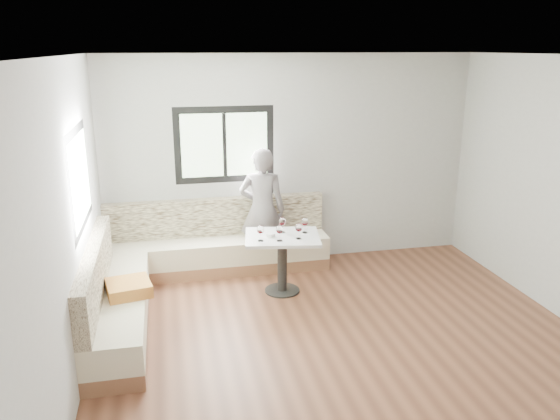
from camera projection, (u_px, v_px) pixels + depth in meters
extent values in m
cube|color=brown|center=(349.00, 349.00, 5.41)|extent=(5.00, 5.00, 0.01)
cube|color=white|center=(361.00, 56.00, 4.60)|extent=(5.00, 5.00, 0.01)
cube|color=#B7B7B2|center=(292.00, 161.00, 7.35)|extent=(5.00, 0.01, 2.80)
cube|color=#B7B7B2|center=(527.00, 361.00, 2.66)|extent=(5.00, 0.01, 2.80)
cube|color=#B7B7B2|center=(67.00, 233.00, 4.50)|extent=(0.01, 5.00, 2.80)
cube|color=black|center=(225.00, 145.00, 7.08)|extent=(1.30, 0.02, 1.00)
cube|color=black|center=(80.00, 179.00, 5.27)|extent=(0.02, 1.30, 1.00)
cube|color=brown|center=(219.00, 266.00, 7.26)|extent=(2.90, 0.55, 0.16)
cube|color=beige|center=(219.00, 250.00, 7.19)|extent=(2.90, 0.55, 0.29)
cube|color=beige|center=(216.00, 217.00, 7.27)|extent=(2.90, 0.14, 0.50)
cube|color=brown|center=(121.00, 325.00, 5.71)|extent=(0.55, 2.25, 0.16)
cube|color=beige|center=(119.00, 305.00, 5.64)|extent=(0.55, 2.25, 0.29)
cube|color=beige|center=(95.00, 272.00, 5.49)|extent=(0.14, 2.25, 0.50)
cube|color=gold|center=(129.00, 288.00, 5.56)|extent=(0.50, 0.50, 0.13)
cylinder|color=black|center=(282.00, 290.00, 6.68)|extent=(0.43, 0.43, 0.02)
cylinder|color=black|center=(282.00, 265.00, 6.59)|extent=(0.12, 0.12, 0.68)
cube|color=silver|center=(282.00, 237.00, 6.49)|extent=(0.97, 0.81, 0.04)
imported|color=#655E60|center=(262.00, 210.00, 7.13)|extent=(0.68, 0.54, 1.65)
cylinder|color=white|center=(271.00, 235.00, 6.45)|extent=(0.11, 0.11, 0.04)
sphere|color=black|center=(272.00, 233.00, 6.46)|extent=(0.02, 0.02, 0.02)
sphere|color=black|center=(269.00, 234.00, 6.45)|extent=(0.02, 0.02, 0.02)
sphere|color=black|center=(271.00, 234.00, 6.43)|extent=(0.02, 0.02, 0.02)
cylinder|color=white|center=(261.00, 241.00, 6.31)|extent=(0.06, 0.06, 0.01)
cylinder|color=white|center=(261.00, 237.00, 6.29)|extent=(0.01, 0.01, 0.08)
ellipsoid|color=white|center=(260.00, 229.00, 6.27)|extent=(0.09, 0.09, 0.10)
cylinder|color=#410106|center=(260.00, 232.00, 6.27)|extent=(0.06, 0.06, 0.02)
cylinder|color=white|center=(280.00, 241.00, 6.31)|extent=(0.06, 0.06, 0.01)
cylinder|color=white|center=(280.00, 237.00, 6.29)|extent=(0.01, 0.01, 0.08)
ellipsoid|color=white|center=(280.00, 229.00, 6.27)|extent=(0.09, 0.09, 0.10)
cylinder|color=#410106|center=(280.00, 232.00, 6.28)|extent=(0.06, 0.06, 0.02)
cylinder|color=white|center=(299.00, 238.00, 6.38)|extent=(0.06, 0.06, 0.01)
cylinder|color=white|center=(299.00, 235.00, 6.37)|extent=(0.01, 0.01, 0.08)
ellipsoid|color=white|center=(299.00, 227.00, 6.34)|extent=(0.09, 0.09, 0.10)
cylinder|color=#410106|center=(299.00, 229.00, 6.35)|extent=(0.06, 0.06, 0.02)
cylinder|color=white|center=(282.00, 232.00, 6.59)|extent=(0.06, 0.06, 0.01)
cylinder|color=white|center=(282.00, 229.00, 6.58)|extent=(0.01, 0.01, 0.08)
ellipsoid|color=white|center=(282.00, 221.00, 6.56)|extent=(0.09, 0.09, 0.10)
cylinder|color=#410106|center=(282.00, 223.00, 6.56)|extent=(0.06, 0.06, 0.02)
cylinder|color=white|center=(305.00, 232.00, 6.59)|extent=(0.06, 0.06, 0.01)
cylinder|color=white|center=(305.00, 229.00, 6.57)|extent=(0.01, 0.01, 0.08)
ellipsoid|color=white|center=(305.00, 222.00, 6.55)|extent=(0.09, 0.09, 0.10)
cylinder|color=#410106|center=(305.00, 224.00, 6.56)|extent=(0.06, 0.06, 0.02)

